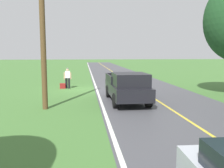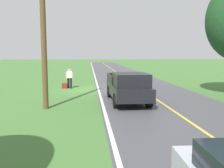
{
  "view_description": "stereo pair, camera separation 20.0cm",
  "coord_description": "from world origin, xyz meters",
  "px_view_note": "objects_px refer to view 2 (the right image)",
  "views": [
    {
      "loc": [
        -0.25,
        19.81,
        2.92
      ],
      "look_at": [
        -1.55,
        8.35,
        1.46
      ],
      "focal_mm": 39.0,
      "sensor_mm": 36.0,
      "label": 1
    },
    {
      "loc": [
        -0.45,
        19.83,
        2.92
      ],
      "look_at": [
        -1.55,
        8.35,
        1.46
      ],
      "focal_mm": 39.0,
      "sensor_mm": 36.0,
      "label": 2
    }
  ],
  "objects_px": {
    "pickup_truck_passing": "(128,86)",
    "utility_pole_roadside": "(43,26)",
    "hitchhiker_walking": "(70,77)",
    "suitcase_carried": "(65,86)"
  },
  "relations": [
    {
      "from": "suitcase_carried",
      "to": "pickup_truck_passing",
      "type": "distance_m",
      "value": 7.68
    },
    {
      "from": "suitcase_carried",
      "to": "pickup_truck_passing",
      "type": "height_order",
      "value": "pickup_truck_passing"
    },
    {
      "from": "hitchhiker_walking",
      "to": "suitcase_carried",
      "type": "bearing_deg",
      "value": 13.77
    },
    {
      "from": "hitchhiker_walking",
      "to": "utility_pole_roadside",
      "type": "distance_m",
      "value": 8.33
    },
    {
      "from": "hitchhiker_walking",
      "to": "pickup_truck_passing",
      "type": "relative_size",
      "value": 0.32
    },
    {
      "from": "hitchhiker_walking",
      "to": "utility_pole_roadside",
      "type": "relative_size",
      "value": 0.2
    },
    {
      "from": "hitchhiker_walking",
      "to": "suitcase_carried",
      "type": "distance_m",
      "value": 0.87
    },
    {
      "from": "pickup_truck_passing",
      "to": "hitchhiker_walking",
      "type": "bearing_deg",
      "value": -58.43
    },
    {
      "from": "pickup_truck_passing",
      "to": "utility_pole_roadside",
      "type": "relative_size",
      "value": 0.63
    },
    {
      "from": "hitchhiker_walking",
      "to": "utility_pole_roadside",
      "type": "height_order",
      "value": "utility_pole_roadside"
    }
  ]
}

